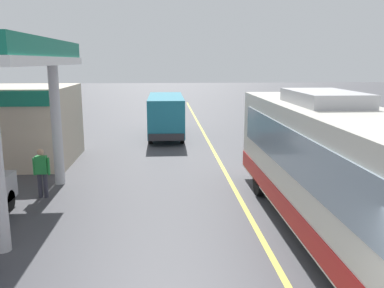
{
  "coord_description": "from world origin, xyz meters",
  "views": [
    {
      "loc": [
        -2.45,
        -3.86,
        4.48
      ],
      "look_at": [
        -1.5,
        10.0,
        1.6
      ],
      "focal_mm": 37.54,
      "sensor_mm": 36.0,
      "label": 1
    }
  ],
  "objects": [
    {
      "name": "lane_divider_stripe",
      "position": [
        0.0,
        15.0,
        0.0
      ],
      "size": [
        0.16,
        50.0,
        0.01
      ],
      "primitive_type": "cube",
      "color": "#D8CC4C",
      "rests_on": "ground"
    },
    {
      "name": "pedestrian_near_pump",
      "position": [
        -6.54,
        9.26,
        0.93
      ],
      "size": [
        0.55,
        0.22,
        1.66
      ],
      "color": "#33333F",
      "rests_on": "ground"
    },
    {
      "name": "ground",
      "position": [
        0.0,
        20.0,
        0.0
      ],
      "size": [
        120.0,
        120.0,
        0.0
      ],
      "primitive_type": "plane",
      "color": "#424247"
    },
    {
      "name": "coach_bus_main",
      "position": [
        1.85,
        5.72,
        1.72
      ],
      "size": [
        2.6,
        11.04,
        3.69
      ],
      "color": "silver",
      "rests_on": "ground"
    },
    {
      "name": "minibus_opposing_lane",
      "position": [
        -2.38,
        19.98,
        1.47
      ],
      "size": [
        2.04,
        6.13,
        2.44
      ],
      "color": "teal",
      "rests_on": "ground"
    }
  ]
}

